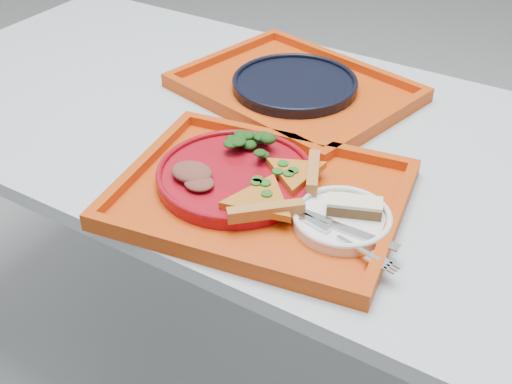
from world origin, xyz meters
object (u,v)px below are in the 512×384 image
(tray_far, at_px, (295,91))
(navy_plate, at_px, (295,85))
(tray_main, at_px, (260,198))
(dessert_bar, at_px, (355,206))
(dinner_plate, at_px, (235,177))

(tray_far, height_order, navy_plate, navy_plate)
(tray_main, bearing_deg, navy_plate, 101.21)
(tray_main, distance_m, dessert_bar, 0.16)
(dessert_bar, bearing_deg, navy_plate, 108.98)
(navy_plate, bearing_deg, tray_far, 90.00)
(tray_main, height_order, dessert_bar, dessert_bar)
(tray_main, relative_size, tray_far, 1.00)
(navy_plate, distance_m, dessert_bar, 0.44)
(dinner_plate, xyz_separation_m, dessert_bar, (0.21, 0.01, 0.02))
(tray_main, bearing_deg, dinner_plate, 160.56)
(tray_main, xyz_separation_m, tray_far, (-0.13, 0.36, 0.00))
(tray_far, distance_m, navy_plate, 0.01)
(tray_main, height_order, tray_far, same)
(tray_far, xyz_separation_m, dinner_plate, (0.08, -0.35, 0.02))
(tray_main, relative_size, navy_plate, 1.73)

